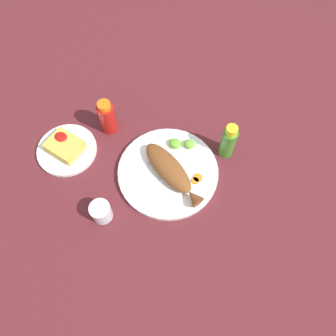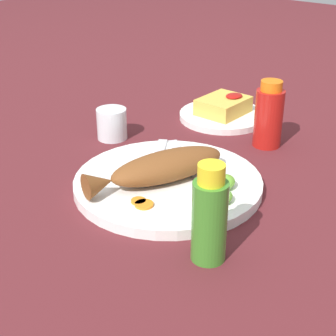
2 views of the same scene
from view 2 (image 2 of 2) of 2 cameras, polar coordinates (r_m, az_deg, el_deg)
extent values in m
plane|color=#561E23|center=(0.90, 0.00, -2.16)|extent=(4.00, 4.00, 0.00)
cylinder|color=white|center=(0.89, 0.00, -1.66)|extent=(0.33, 0.33, 0.02)
ellipsoid|color=brown|center=(0.88, 0.00, 0.26)|extent=(0.23, 0.14, 0.05)
cone|color=brown|center=(0.83, -7.63, -1.73)|extent=(0.06, 0.06, 0.04)
cube|color=silver|center=(0.92, -1.53, -0.07)|extent=(0.10, 0.07, 0.00)
cube|color=silver|center=(1.00, -0.80, 2.31)|extent=(0.07, 0.05, 0.00)
cube|color=silver|center=(0.92, 2.49, -0.08)|extent=(0.07, 0.10, 0.00)
cube|color=silver|center=(1.00, 1.00, 2.24)|extent=(0.06, 0.07, 0.00)
cylinder|color=orange|center=(0.82, -3.29, -3.67)|extent=(0.02, 0.02, 0.00)
cylinder|color=orange|center=(0.81, -2.66, -4.06)|extent=(0.03, 0.03, 0.00)
ellipsoid|color=#6BB233|center=(0.82, 5.96, -3.20)|extent=(0.04, 0.03, 0.02)
ellipsoid|color=#6BB233|center=(0.86, 6.18, -1.57)|extent=(0.04, 0.04, 0.02)
cylinder|color=#B21914|center=(1.06, 11.08, 5.41)|extent=(0.06, 0.06, 0.12)
cylinder|color=orange|center=(1.03, 11.41, 8.93)|extent=(0.04, 0.04, 0.02)
cylinder|color=#3D8428|center=(0.70, 4.60, -5.95)|extent=(0.05, 0.05, 0.12)
cylinder|color=yellow|center=(0.66, 4.83, -0.65)|extent=(0.04, 0.04, 0.03)
cylinder|color=silver|center=(1.09, -6.24, 4.90)|extent=(0.06, 0.06, 0.06)
cylinder|color=white|center=(1.09, -6.20, 4.03)|extent=(0.05, 0.05, 0.03)
cylinder|color=white|center=(1.20, 6.09, 5.76)|extent=(0.20, 0.20, 0.01)
cube|color=gold|center=(1.19, 6.14, 6.88)|extent=(0.11, 0.09, 0.04)
ellipsoid|color=#AD140F|center=(1.20, 7.33, 7.94)|extent=(0.04, 0.04, 0.01)
camera|label=1|loc=(1.10, -42.22, 50.86)|focal=35.00mm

